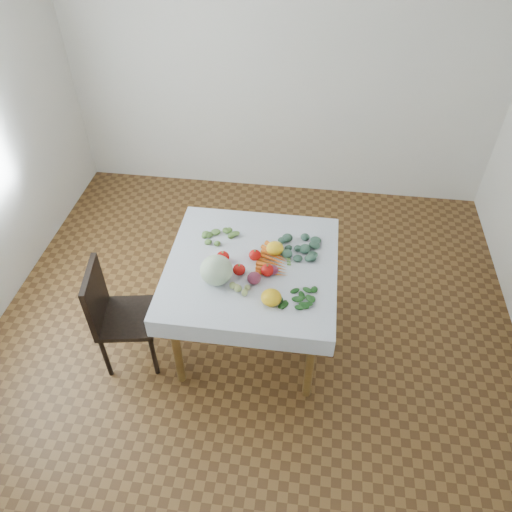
{
  "coord_description": "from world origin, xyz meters",
  "views": [
    {
      "loc": [
        0.35,
        -2.35,
        3.04
      ],
      "look_at": [
        0.03,
        0.02,
        0.82
      ],
      "focal_mm": 35.0,
      "sensor_mm": 36.0,
      "label": 1
    }
  ],
  "objects_px": {
    "cabbage": "(216,270)",
    "heirloom_back": "(275,248)",
    "carrot_bunch": "(274,261)",
    "chair": "(114,311)",
    "table": "(252,276)"
  },
  "relations": [
    {
      "from": "chair",
      "to": "heirloom_back",
      "type": "distance_m",
      "value": 1.16
    },
    {
      "from": "table",
      "to": "chair",
      "type": "xyz_separation_m",
      "value": [
        -0.89,
        -0.29,
        -0.17
      ]
    },
    {
      "from": "cabbage",
      "to": "carrot_bunch",
      "type": "distance_m",
      "value": 0.41
    },
    {
      "from": "heirloom_back",
      "to": "carrot_bunch",
      "type": "bearing_deg",
      "value": -85.69
    },
    {
      "from": "cabbage",
      "to": "heirloom_back",
      "type": "distance_m",
      "value": 0.46
    },
    {
      "from": "table",
      "to": "carrot_bunch",
      "type": "relative_size",
      "value": 3.04
    },
    {
      "from": "table",
      "to": "chair",
      "type": "relative_size",
      "value": 1.17
    },
    {
      "from": "heirloom_back",
      "to": "table",
      "type": "bearing_deg",
      "value": -135.87
    },
    {
      "from": "heirloom_back",
      "to": "carrot_bunch",
      "type": "xyz_separation_m",
      "value": [
        0.01,
        -0.1,
        -0.03
      ]
    },
    {
      "from": "cabbage",
      "to": "heirloom_back",
      "type": "bearing_deg",
      "value": 42.5
    },
    {
      "from": "chair",
      "to": "heirloom_back",
      "type": "bearing_deg",
      "value": 22.6
    },
    {
      "from": "cabbage",
      "to": "heirloom_back",
      "type": "relative_size",
      "value": 1.76
    },
    {
      "from": "carrot_bunch",
      "to": "chair",
      "type": "bearing_deg",
      "value": -162.47
    },
    {
      "from": "table",
      "to": "cabbage",
      "type": "bearing_deg",
      "value": -138.72
    },
    {
      "from": "table",
      "to": "cabbage",
      "type": "xyz_separation_m",
      "value": [
        -0.2,
        -0.17,
        0.2
      ]
    }
  ]
}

